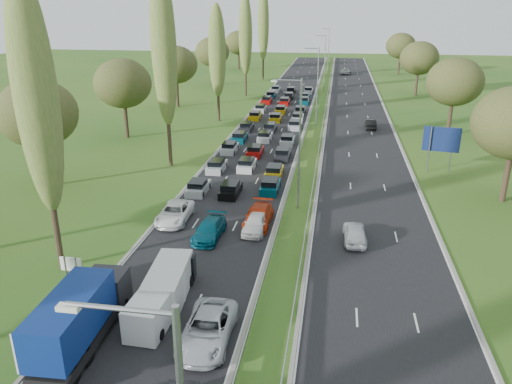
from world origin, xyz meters
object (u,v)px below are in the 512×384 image
at_px(white_van_front, 156,304).
at_px(direction_sign, 441,141).
at_px(white_van_rear, 170,281).
at_px(info_sign, 71,267).
at_px(near_car_2, 175,213).
at_px(blue_lorry, 81,315).

distance_m(white_van_front, direction_sign, 39.31).
relative_size(white_van_rear, info_sign, 2.63).
relative_size(near_car_2, direction_sign, 1.04).
height_order(blue_lorry, info_sign, blue_lorry).
bearing_deg(white_van_front, info_sign, 159.97).
bearing_deg(blue_lorry, direction_sign, 52.59).
xyz_separation_m(info_sign, direction_sign, (28.80, 29.72, 2.20)).
bearing_deg(direction_sign, near_car_2, -144.25).
xyz_separation_m(blue_lorry, direction_sign, (25.05, 35.49, 1.70)).
distance_m(white_van_rear, info_sign, 6.98).
bearing_deg(direction_sign, white_van_front, -123.78).
distance_m(blue_lorry, info_sign, 6.90).
bearing_deg(direction_sign, blue_lorry, -125.22).
bearing_deg(white_van_rear, blue_lorry, -125.46).
xyz_separation_m(white_van_front, white_van_rear, (-0.02, 2.57, 0.08)).
bearing_deg(blue_lorry, white_van_front, 39.45).
height_order(blue_lorry, white_van_front, blue_lorry).
distance_m(info_sign, direction_sign, 41.44).
relative_size(white_van_front, white_van_rear, 0.93).
height_order(blue_lorry, white_van_rear, blue_lorry).
bearing_deg(near_car_2, direction_sign, 34.34).
bearing_deg(blue_lorry, near_car_2, 88.73).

